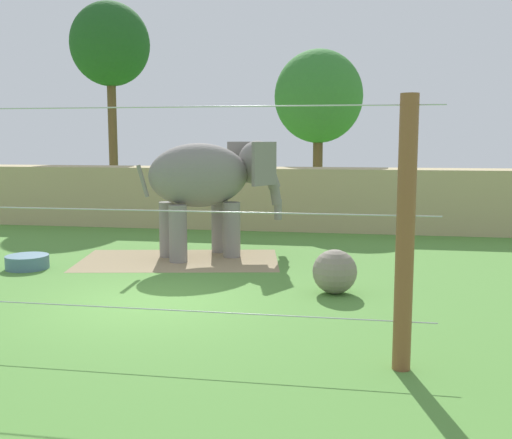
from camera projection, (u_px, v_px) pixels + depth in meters
ground_plane at (149, 303)px, 12.54m from camera, size 120.00×120.00×0.00m
dirt_patch at (179, 260)px, 16.93m from camera, size 5.98×4.13×0.01m
embankment_wall at (247, 198)px, 23.08m from camera, size 36.00×1.80×2.29m
elephant at (210, 180)px, 17.31m from camera, size 3.95×3.43×3.32m
enrichment_ball at (335, 272)px, 13.23m from camera, size 0.97×0.97×0.97m
cable_fence at (83, 226)px, 9.49m from camera, size 10.83×0.27×3.99m
water_tub at (27, 262)px, 15.82m from camera, size 1.10×1.10×0.35m
tree_far_left at (110, 46)px, 30.10m from camera, size 3.93×3.93×10.12m
tree_left_of_centre at (319, 97)px, 27.05m from camera, size 3.94×3.94×7.33m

